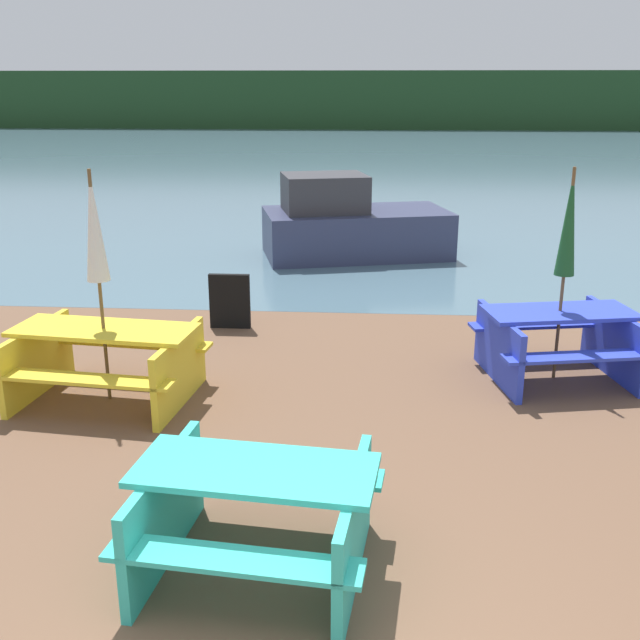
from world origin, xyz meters
TOP-DOWN VIEW (x-y plane):
  - water at (0.00, 32.36)m, footprint 60.00×50.00m
  - far_treeline at (0.00, 52.36)m, footprint 80.00×1.60m
  - picnic_table_teal at (-0.31, 1.30)m, footprint 1.74×1.55m
  - picnic_table_yellow at (-2.32, 4.10)m, footprint 2.02×1.58m
  - picnic_table_blue at (2.52, 5.03)m, footprint 1.86×1.66m
  - umbrella_darkgreen at (2.52, 5.03)m, footprint 0.22×0.22m
  - umbrella_white at (-2.32, 4.10)m, footprint 0.23×0.23m
  - boat at (0.01, 11.15)m, footprint 3.78×2.57m
  - signboard at (-1.48, 6.57)m, footprint 0.55×0.08m

SIDE VIEW (x-z plane):
  - water at x=0.00m, z-range 0.00..0.00m
  - signboard at x=-1.48m, z-range 0.00..0.75m
  - picnic_table_teal at x=-0.31m, z-range 0.08..0.87m
  - picnic_table_blue at x=2.52m, z-range 0.08..0.87m
  - picnic_table_yellow at x=-2.32m, z-range 0.08..0.87m
  - boat at x=0.01m, z-range -0.19..1.37m
  - umbrella_darkgreen at x=2.52m, z-range 0.57..2.93m
  - umbrella_white at x=-2.32m, z-range 0.62..3.02m
  - far_treeline at x=0.00m, z-range 0.00..4.00m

